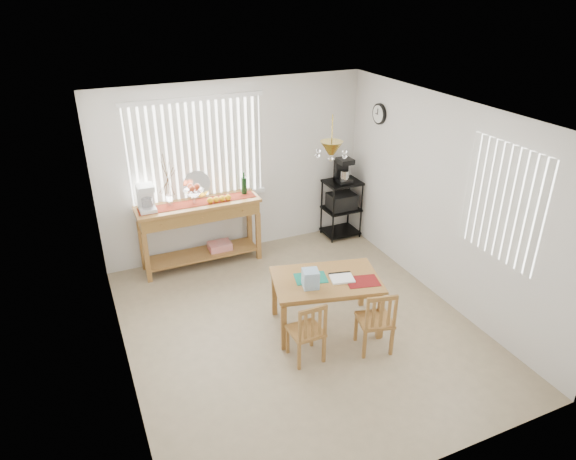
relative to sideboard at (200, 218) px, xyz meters
name	(u,v)px	position (x,y,z in m)	size (l,w,h in m)	color
ground	(299,327)	(0.64, -1.98, -0.74)	(4.00, 4.50, 0.01)	tan
room_shell	(300,198)	(0.64, -1.97, 0.95)	(4.20, 4.70, 2.70)	silver
sideboard	(200,218)	(0.00, 0.00, 0.00)	(1.75, 0.49, 0.98)	#9F6E36
sideboard_items	(178,196)	(-0.28, 0.02, 0.39)	(1.66, 0.42, 0.75)	maroon
wire_cart	(341,203)	(2.32, 0.00, -0.17)	(0.55, 0.44, 0.94)	black
cart_items	(343,171)	(2.32, 0.01, 0.38)	(0.22, 0.27, 0.39)	black
dining_table	(326,284)	(0.94, -2.09, -0.15)	(1.40, 1.07, 0.67)	#9F6E36
table_items	(319,279)	(0.80, -2.16, 0.01)	(0.94, 0.66, 0.21)	#167C65
chair_left	(307,332)	(0.47, -2.56, -0.36)	(0.35, 0.35, 0.76)	#9F6E36
chair_right	(376,321)	(1.25, -2.71, -0.35)	(0.45, 0.45, 0.80)	#9F6E36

